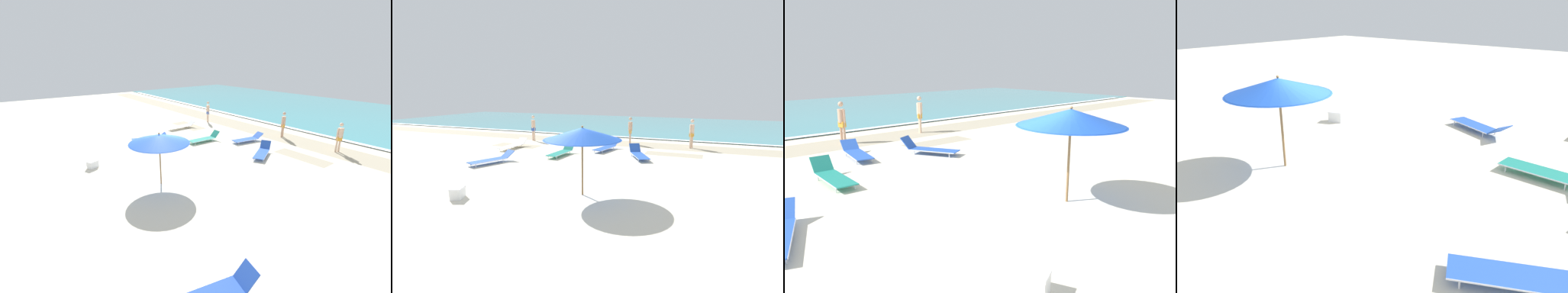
# 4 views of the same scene
# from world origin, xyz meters

# --- Properties ---
(ground_plane) EXTENTS (60.00, 60.00, 0.16)m
(ground_plane) POSITION_xyz_m (0.00, 0.01, -0.08)
(ground_plane) COLOR beige
(beach_umbrella) EXTENTS (2.58, 2.58, 2.34)m
(beach_umbrella) POSITION_xyz_m (1.08, -1.05, 2.07)
(beach_umbrella) COLOR olive
(beach_umbrella) RESTS_ON ground_plane
(sun_lounger_under_umbrella) EXTENTS (0.72, 2.22, 0.59)m
(sun_lounger_under_umbrella) POSITION_xyz_m (-2.49, 4.33, 0.22)
(sun_lounger_under_umbrella) COLOR #1E8475
(sun_lounger_under_umbrella) RESTS_ON ground_plane
(sun_lounger_near_water_left) EXTENTS (1.54, 2.20, 0.61)m
(sun_lounger_near_water_left) POSITION_xyz_m (1.52, 5.28, 0.22)
(sun_lounger_near_water_left) COLOR blue
(sun_lounger_near_water_left) RESTS_ON ground_plane
(sun_lounger_near_water_right) EXTENTS (1.39, 2.31, 0.50)m
(sun_lounger_near_water_right) POSITION_xyz_m (-4.77, 1.43, 0.21)
(sun_lounger_near_water_right) COLOR blue
(sun_lounger_near_water_right) RESTS_ON ground_plane
(cooler_box) EXTENTS (0.52, 0.60, 0.37)m
(cooler_box) POSITION_xyz_m (-2.53, -2.92, 0.19)
(cooler_box) COLOR white
(cooler_box) RESTS_ON ground_plane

